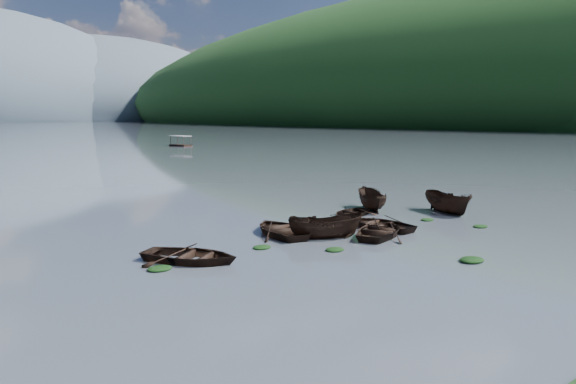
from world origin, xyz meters
TOP-DOWN VIEW (x-y plane):
  - ground_plane at (0.00, 0.00)m, footprint 2400.00×2400.00m
  - right_hill_far at (460.00, 220.00)m, footprint 520.00×1200.00m
  - haze_mtn_d at (320.00, 900.00)m, footprint 520.00×520.00m
  - rowboat_0 at (-10.56, 6.76)m, footprint 5.64×6.05m
  - rowboat_1 at (-3.07, 8.89)m, footprint 4.85×5.90m
  - rowboat_2 at (-1.78, 6.40)m, footprint 4.67×3.73m
  - rowboat_3 at (2.90, 6.33)m, footprint 3.70×5.00m
  - rowboat_4 at (1.23, 4.81)m, footprint 5.98×5.30m
  - rowboat_5 at (11.07, 6.90)m, footprint 3.30×5.19m
  - rowboat_7 at (4.80, 10.69)m, footprint 4.51×3.64m
  - rowboat_8 at (7.77, 11.46)m, footprint 4.01×4.78m
  - weed_clump_0 at (-3.47, 3.88)m, footprint 1.07×0.88m
  - weed_clump_1 at (-6.14, 6.79)m, footprint 1.06×0.85m
  - weed_clump_2 at (0.14, -2.03)m, footprint 1.35×1.08m
  - weed_clump_3 at (7.50, 6.08)m, footprint 0.96×0.81m
  - weed_clump_4 at (8.21, 2.46)m, footprint 1.07×0.85m
  - weed_clump_5 at (-12.40, 6.38)m, footprint 1.18×0.96m
  - weed_clump_6 at (-2.92, 7.16)m, footprint 0.87×0.72m
  - weed_clump_7 at (8.93, 12.71)m, footprint 1.15×0.92m
  - pontoon_right at (40.93, 101.33)m, footprint 3.22×6.36m

SIDE VIEW (x-z plane):
  - ground_plane at x=0.00m, z-range 0.00..0.00m
  - right_hill_far at x=460.00m, z-range -95.00..95.00m
  - haze_mtn_d at x=320.00m, z-range -110.00..110.00m
  - rowboat_0 at x=-10.56m, z-range -0.51..0.51m
  - rowboat_1 at x=-3.07m, z-range -0.53..0.53m
  - rowboat_2 at x=-1.78m, z-range -0.86..0.86m
  - rowboat_3 at x=2.90m, z-range -0.50..0.50m
  - rowboat_4 at x=1.23m, z-range -0.51..0.51m
  - rowboat_5 at x=11.07m, z-range -0.94..0.94m
  - rowboat_7 at x=4.80m, z-range -0.41..0.41m
  - rowboat_8 at x=7.77m, z-range -0.89..0.89m
  - weed_clump_0 at x=-3.47m, z-range -0.12..0.12m
  - weed_clump_1 at x=-6.14m, z-range -0.12..0.12m
  - weed_clump_2 at x=0.14m, z-range -0.15..0.15m
  - weed_clump_3 at x=7.50m, z-range -0.11..0.11m
  - weed_clump_4 at x=8.21m, z-range -0.11..0.11m
  - weed_clump_5 at x=-12.40m, z-range -0.13..0.13m
  - weed_clump_6 at x=-2.92m, z-range -0.09..0.09m
  - weed_clump_7 at x=8.93m, z-range -0.13..0.13m
  - pontoon_right at x=40.93m, z-range -1.17..1.17m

